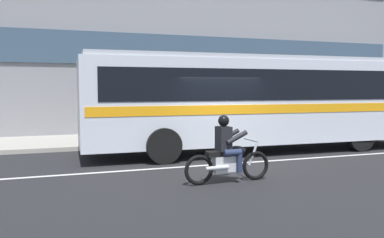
{
  "coord_description": "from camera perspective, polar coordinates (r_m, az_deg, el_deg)",
  "views": [
    {
      "loc": [
        -4.66,
        -10.84,
        2.18
      ],
      "look_at": [
        -1.26,
        -0.98,
        1.36
      ],
      "focal_mm": 36.86,
      "sensor_mm": 36.0,
      "label": 1
    }
  ],
  "objects": [
    {
      "name": "motorcycle_with_rider",
      "position": [
        9.13,
        5.17,
        -5.12
      ],
      "size": [
        2.14,
        0.64,
        1.56
      ],
      "color": "black",
      "rests_on": "ground_plane"
    },
    {
      "name": "ground_plane",
      "position": [
        12.0,
        4.2,
        -5.96
      ],
      "size": [
        60.0,
        60.0,
        0.0
      ],
      "primitive_type": "plane",
      "color": "black"
    },
    {
      "name": "lane_center_stripe",
      "position": [
        11.46,
        5.39,
        -6.45
      ],
      "size": [
        26.6,
        0.14,
        0.01
      ],
      "primitive_type": "cube",
      "color": "silver",
      "rests_on": "ground_plane"
    },
    {
      "name": "sidewalk_curb",
      "position": [
        16.74,
        -2.69,
        -2.71
      ],
      "size": [
        28.0,
        3.8,
        0.15
      ],
      "primitive_type": "cube",
      "color": "#A39E93",
      "rests_on": "ground_plane"
    },
    {
      "name": "office_building_facade",
      "position": [
        19.13,
        -4.75,
        14.91
      ],
      "size": [
        28.0,
        0.89,
        11.25
      ],
      "color": "gray",
      "rests_on": "ground_plane"
    },
    {
      "name": "transit_bus",
      "position": [
        13.73,
        9.73,
        3.22
      ],
      "size": [
        12.04,
        2.87,
        3.22
      ],
      "color": "silver",
      "rests_on": "ground_plane"
    }
  ]
}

